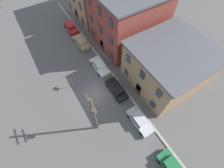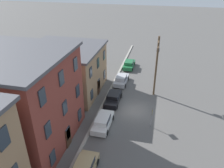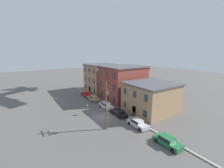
# 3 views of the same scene
# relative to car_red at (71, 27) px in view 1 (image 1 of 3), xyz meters

# --- Properties ---
(ground_plane) EXTENTS (200.00, 200.00, 0.00)m
(ground_plane) POSITION_rel_car_red_xyz_m (16.75, -3.19, -0.75)
(ground_plane) COLOR #565451
(kerb_strip) EXTENTS (56.00, 0.36, 0.16)m
(kerb_strip) POSITION_rel_car_red_xyz_m (16.75, 1.31, -0.67)
(kerb_strip) COLOR #9E998E
(kerb_strip) RESTS_ON ground_plane
(apartment_midblock) EXTENTS (10.78, 11.52, 9.93)m
(apartment_midblock) POSITION_rel_car_red_xyz_m (8.66, 8.32, 4.23)
(apartment_midblock) COLOR brown
(apartment_midblock) RESTS_ON ground_plane
(apartment_far) EXTENTS (10.45, 10.81, 6.96)m
(apartment_far) POSITION_rel_car_red_xyz_m (20.09, 7.96, 2.75)
(apartment_far) COLOR #9E7A56
(apartment_far) RESTS_ON ground_plane
(car_red) EXTENTS (4.40, 1.92, 1.43)m
(car_red) POSITION_rel_car_red_xyz_m (0.00, 0.00, 0.00)
(car_red) COLOR #B21E1E
(car_red) RESTS_ON ground_plane
(car_tan) EXTENTS (4.40, 1.92, 1.43)m
(car_tan) POSITION_rel_car_red_xyz_m (5.37, -0.10, 0.00)
(car_tan) COLOR tan
(car_tan) RESTS_ON ground_plane
(car_white) EXTENTS (4.40, 1.92, 1.43)m
(car_white) POSITION_rel_car_red_xyz_m (12.51, 0.06, 0.00)
(car_white) COLOR silver
(car_white) RESTS_ON ground_plane
(car_black) EXTENTS (4.40, 1.92, 1.43)m
(car_black) POSITION_rel_car_red_xyz_m (18.13, 0.06, 0.00)
(car_black) COLOR black
(car_black) RESTS_ON ground_plane
(car_silver) EXTENTS (4.40, 1.92, 1.43)m
(car_silver) POSITION_rel_car_red_xyz_m (24.12, 0.07, 0.00)
(car_silver) COLOR #B7B7BC
(car_silver) RESTS_ON ground_plane
(car_green) EXTENTS (4.40, 1.92, 1.43)m
(car_green) POSITION_rel_car_red_xyz_m (30.95, -0.10, 0.00)
(car_green) COLOR #1E6638
(car_green) RESTS_ON ground_plane
(caution_sign) EXTENTS (1.00, 0.08, 2.64)m
(caution_sign) POSITION_rel_car_red_xyz_m (13.74, -5.55, 1.02)
(caution_sign) COLOR slate
(caution_sign) RESTS_ON ground_plane
(utility_pole) EXTENTS (2.40, 0.44, 8.94)m
(utility_pole) POSITION_rel_car_red_xyz_m (21.71, -5.38, 4.28)
(utility_pole) COLOR brown
(utility_pole) RESTS_ON ground_plane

